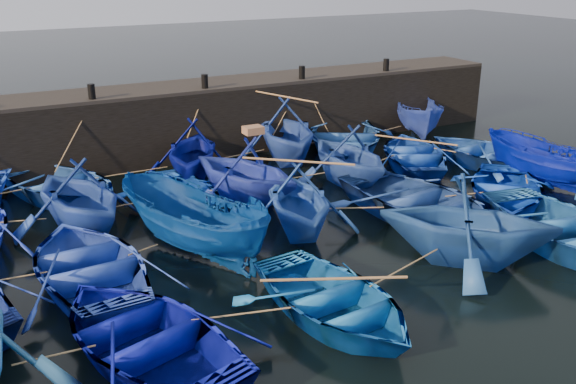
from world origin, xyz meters
name	(u,v)px	position (x,y,z in m)	size (l,w,h in m)	color
ground	(348,257)	(0.00, 0.00, 0.00)	(120.00, 120.00, 0.00)	black
quay_wall	(198,120)	(0.00, 10.50, 1.25)	(26.00, 2.50, 2.50)	black
quay_top	(196,86)	(0.00, 10.50, 2.56)	(26.00, 2.50, 0.12)	black
bollard_1	(92,92)	(-4.00, 9.60, 2.87)	(0.24, 0.24, 0.50)	black
bollard_2	(205,81)	(0.00, 9.60, 2.87)	(0.24, 0.24, 0.50)	black
bollard_3	(302,72)	(4.00, 9.60, 2.87)	(0.24, 0.24, 0.50)	black
bollard_4	(386,65)	(8.00, 9.60, 2.87)	(0.24, 0.24, 0.50)	black
boat_1	(61,185)	(-5.59, 7.51, 0.51)	(3.51, 4.90, 1.02)	blue
boat_2	(192,150)	(-1.31, 7.56, 1.02)	(3.35, 3.89, 2.05)	#010975
boat_3	(286,130)	(2.38, 7.86, 1.18)	(3.87, 4.49, 2.36)	#2447A9
boat_4	(344,137)	(4.87, 7.78, 0.60)	(4.11, 5.74, 1.19)	navy
boat_5	(419,117)	(8.86, 8.32, 0.85)	(1.66, 4.40, 1.70)	#253D9B
boat_7	(79,194)	(-5.54, 4.76, 1.09)	(3.57, 4.14, 2.18)	#1D3E96
boat_8	(180,197)	(-2.73, 4.80, 0.48)	(3.32, 4.64, 0.96)	#0937AE
boat_9	(245,170)	(-0.72, 4.60, 1.08)	(3.53, 4.10, 2.16)	#1D31A7
boat_10	(349,154)	(2.98, 4.60, 1.05)	(3.44, 3.99, 2.10)	#224696
boat_11	(414,154)	(6.13, 5.15, 0.47)	(3.26, 4.56, 0.95)	navy
boat_12	(488,153)	(8.52, 3.98, 0.49)	(3.38, 4.73, 0.98)	#1A4798
boat_14	(89,265)	(-5.99, 1.53, 0.52)	(3.55, 4.97, 1.03)	#1B37A6
boat_15	(192,224)	(-3.42, 1.79, 0.91)	(1.77, 4.70, 1.82)	navy
boat_16	(298,198)	(-0.40, 1.89, 1.01)	(3.31, 3.84, 2.02)	blue
boat_17	(421,201)	(3.15, 1.10, 0.56)	(3.89, 5.44, 1.13)	navy
boat_18	(505,190)	(6.16, 0.83, 0.47)	(3.24, 4.53, 0.94)	#0730AF
boat_19	(547,163)	(8.50, 1.38, 0.82)	(1.59, 4.23, 1.64)	#000F91
boat_21	(145,335)	(-5.67, -1.86, 0.51)	(3.49, 4.87, 1.01)	#01087F
boat_22	(334,300)	(-1.89, -2.35, 0.46)	(3.19, 4.46, 0.92)	#0C52A5
boat_23	(468,220)	(2.37, -1.59, 1.12)	(3.68, 4.26, 2.24)	navy
boat_24	(563,227)	(5.22, -2.06, 0.54)	(3.71, 5.19, 1.08)	#155198
wooden_crate	(253,130)	(-0.42, 4.60, 2.27)	(0.56, 0.44, 0.22)	#905F3F
mooring_ropes	(267,170)	(0.14, 4.85, 0.87)	(17.86, 11.90, 2.10)	tan
loose_oars	(336,156)	(1.56, 3.14, 1.59)	(10.28, 12.30, 1.50)	#99724C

